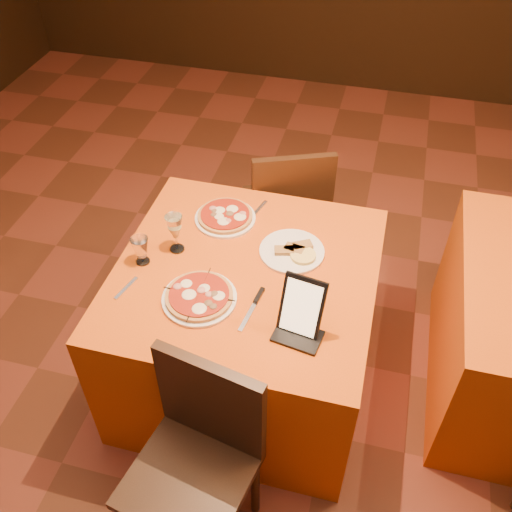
% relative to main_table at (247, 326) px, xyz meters
% --- Properties ---
extents(floor, '(6.00, 7.00, 0.01)m').
position_rel_main_table_xyz_m(floor, '(0.06, -0.24, -0.38)').
color(floor, '#5E2D19').
rests_on(floor, ground).
extents(main_table, '(1.10, 1.10, 0.75)m').
position_rel_main_table_xyz_m(main_table, '(0.00, 0.00, 0.00)').
color(main_table, '#D7530D').
rests_on(main_table, floor).
extents(chair_main_near, '(0.47, 0.47, 0.91)m').
position_rel_main_table_xyz_m(chair_main_near, '(0.00, -0.80, 0.08)').
color(chair_main_near, '#30220F').
rests_on(chair_main_near, floor).
extents(chair_main_far, '(0.58, 0.58, 0.91)m').
position_rel_main_table_xyz_m(chair_main_far, '(0.00, 0.82, 0.08)').
color(chair_main_far, black).
rests_on(chair_main_far, floor).
extents(pizza_near, '(0.30, 0.30, 0.03)m').
position_rel_main_table_xyz_m(pizza_near, '(-0.14, -0.21, 0.39)').
color(pizza_near, white).
rests_on(pizza_near, main_table).
extents(pizza_far, '(0.28, 0.28, 0.03)m').
position_rel_main_table_xyz_m(pizza_far, '(-0.18, 0.30, 0.39)').
color(pizza_far, white).
rests_on(pizza_far, main_table).
extents(cutlet_dish, '(0.29, 0.29, 0.03)m').
position_rel_main_table_xyz_m(cutlet_dish, '(0.17, 0.15, 0.39)').
color(cutlet_dish, white).
rests_on(cutlet_dish, main_table).
extents(wine_glass, '(0.07, 0.07, 0.19)m').
position_rel_main_table_xyz_m(wine_glass, '(-0.33, 0.05, 0.47)').
color(wine_glass, '#EDDA86').
rests_on(wine_glass, main_table).
extents(water_glass, '(0.08, 0.08, 0.13)m').
position_rel_main_table_xyz_m(water_glass, '(-0.44, -0.06, 0.44)').
color(water_glass, white).
rests_on(water_glass, main_table).
extents(tablet, '(0.18, 0.12, 0.23)m').
position_rel_main_table_xyz_m(tablet, '(0.28, -0.25, 0.49)').
color(tablet, black).
rests_on(tablet, main_table).
extents(knife, '(0.05, 0.22, 0.01)m').
position_rel_main_table_xyz_m(knife, '(0.08, -0.22, 0.38)').
color(knife, silver).
rests_on(knife, main_table).
extents(fork_near, '(0.05, 0.14, 0.01)m').
position_rel_main_table_xyz_m(fork_near, '(-0.45, -0.23, 0.38)').
color(fork_near, '#BAB9C0').
rests_on(fork_near, main_table).
extents(fork_far, '(0.05, 0.14, 0.01)m').
position_rel_main_table_xyz_m(fork_far, '(-0.05, 0.40, 0.38)').
color(fork_far, '#AEAEB5').
rests_on(fork_far, main_table).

